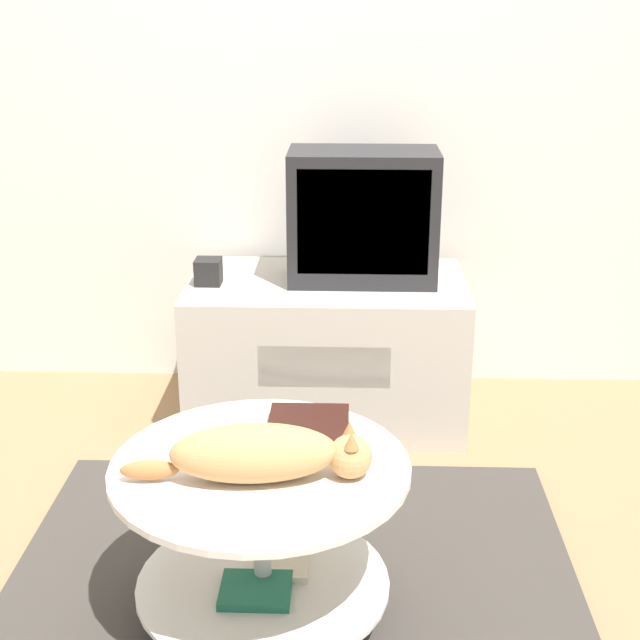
{
  "coord_description": "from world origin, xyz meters",
  "views": [
    {
      "loc": [
        0.15,
        -1.92,
        1.52
      ],
      "look_at": [
        0.06,
        0.54,
        0.61
      ],
      "focal_mm": 50.0,
      "sensor_mm": 36.0,
      "label": 1
    }
  ],
  "objects_px": {
    "speaker": "(208,272)",
    "cat": "(263,454)",
    "tv": "(363,216)",
    "dvd_box": "(309,428)"
  },
  "relations": [
    {
      "from": "dvd_box",
      "to": "cat",
      "type": "xyz_separation_m",
      "value": [
        -0.09,
        -0.22,
        0.05
      ]
    },
    {
      "from": "speaker",
      "to": "cat",
      "type": "bearing_deg",
      "value": -75.6
    },
    {
      "from": "cat",
      "to": "speaker",
      "type": "bearing_deg",
      "value": 99.32
    },
    {
      "from": "tv",
      "to": "speaker",
      "type": "xyz_separation_m",
      "value": [
        -0.55,
        -0.07,
        -0.19
      ]
    },
    {
      "from": "cat",
      "to": "tv",
      "type": "bearing_deg",
      "value": 74.52
    },
    {
      "from": "dvd_box",
      "to": "tv",
      "type": "bearing_deg",
      "value": 82.34
    },
    {
      "from": "tv",
      "to": "dvd_box",
      "type": "height_order",
      "value": "tv"
    },
    {
      "from": "tv",
      "to": "cat",
      "type": "bearing_deg",
      "value": -100.4
    },
    {
      "from": "speaker",
      "to": "dvd_box",
      "type": "xyz_separation_m",
      "value": [
        0.41,
        -1.0,
        -0.11
      ]
    },
    {
      "from": "tv",
      "to": "cat",
      "type": "relative_size",
      "value": 0.9
    }
  ]
}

